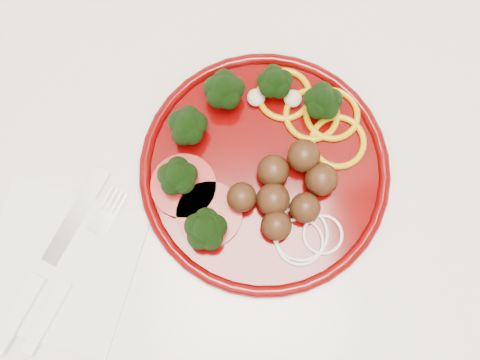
{
  "coord_description": "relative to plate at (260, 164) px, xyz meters",
  "views": [
    {
      "loc": [
        0.2,
        1.55,
        1.59
      ],
      "look_at": [
        0.22,
        1.71,
        0.92
      ],
      "focal_mm": 45.0,
      "sensor_mm": 36.0,
      "label": 1
    }
  ],
  "objects": [
    {
      "name": "counter",
      "position": [
        -0.25,
        -0.02,
        -0.47
      ],
      "size": [
        2.4,
        0.6,
        0.9
      ],
      "color": "silver",
      "rests_on": "ground"
    },
    {
      "name": "napkin",
      "position": [
        -0.24,
        -0.09,
        -0.02
      ],
      "size": [
        0.22,
        0.22,
        0.0
      ],
      "primitive_type": "cube",
      "rotation": [
        0.0,
        0.0,
        1.18
      ],
      "color": "white",
      "rests_on": "counter"
    },
    {
      "name": "knife",
      "position": [
        -0.26,
        -0.1,
        -0.01
      ],
      "size": [
        0.14,
        0.2,
        0.01
      ],
      "rotation": [
        0.0,
        0.0,
        0.98
      ],
      "color": "silver",
      "rests_on": "napkin"
    },
    {
      "name": "plate",
      "position": [
        0.0,
        0.0,
        0.0
      ],
      "size": [
        0.29,
        0.29,
        0.06
      ],
      "rotation": [
        0.0,
        0.0,
        0.37
      ],
      "color": "#4C0202",
      "rests_on": "counter"
    },
    {
      "name": "fork",
      "position": [
        -0.24,
        -0.12,
        -0.01
      ],
      "size": [
        0.13,
        0.18,
        0.01
      ],
      "rotation": [
        0.0,
        0.0,
        0.98
      ],
      "color": "white",
      "rests_on": "napkin"
    }
  ]
}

